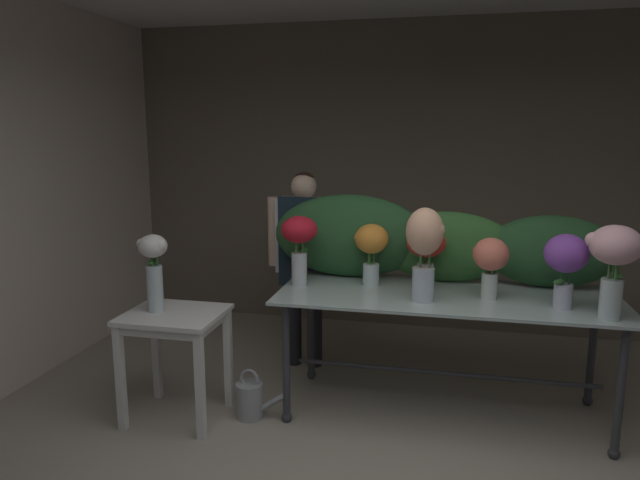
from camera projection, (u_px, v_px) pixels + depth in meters
ground_plane at (404, 400)px, 4.12m from camera, size 7.48×7.48×0.00m
wall_back at (422, 178)px, 5.48m from camera, size 5.75×0.12×2.90m
wall_left at (36, 189)px, 4.47m from camera, size 0.12×3.52×2.90m
display_table_glass at (446, 311)px, 3.80m from camera, size 2.20×0.89×0.85m
side_table_white at (175, 329)px, 3.78m from camera, size 0.62×0.55×0.73m
florist at (304, 249)px, 4.57m from camera, size 0.59×0.24×1.58m
foliage_backdrop at (428, 243)px, 4.07m from camera, size 2.38×0.32×0.60m
vase_peach_ranunculus at (425, 245)px, 3.56m from camera, size 0.24×0.23×0.59m
vase_coral_carnations at (490, 260)px, 3.62m from camera, size 0.22×0.22×0.40m
vase_scarlet_anemones at (426, 249)px, 3.87m from camera, size 0.26×0.26×0.41m
vase_blush_freesia at (614, 257)px, 3.21m from camera, size 0.30×0.28×0.54m
vase_crimson_dahlias at (299, 240)px, 3.93m from camera, size 0.25×0.25×0.48m
vase_sunset_roses at (371, 246)px, 3.94m from camera, size 0.23×0.23×0.43m
vase_violet_peonies at (566, 260)px, 3.43m from camera, size 0.26×0.26×0.45m
vase_white_roses_tall at (154, 266)px, 3.72m from camera, size 0.21×0.18×0.51m
watering_can at (250, 400)px, 3.85m from camera, size 0.35×0.18×0.34m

